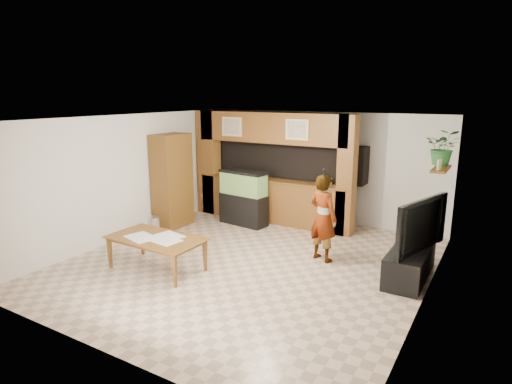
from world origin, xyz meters
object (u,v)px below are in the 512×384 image
Objects in this scene: television at (413,223)px; aquarium at (243,198)px; dining_table at (156,254)px; pantry_cabinet at (172,181)px; person at (323,218)px.

aquarium is at bearing 91.23° from television.
television is (4.00, -1.13, 0.33)m from aquarium.
aquarium reaches higher than dining_table.
television reaches higher than aquarium.
pantry_cabinet reaches higher than person.
television is 0.89× the size of dining_table.
aquarium is 2.70m from person.
pantry_cabinet is 1.69m from aquarium.
pantry_cabinet is 2.72m from dining_table.
pantry_cabinet is 1.42× the size of television.
dining_table is (1.48, -2.15, -0.77)m from pantry_cabinet.
television is at bearing -159.86° from person.
pantry_cabinet is 1.27× the size of dining_table.
pantry_cabinet is at bearing 104.72° from television.
television is 1.56m from person.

